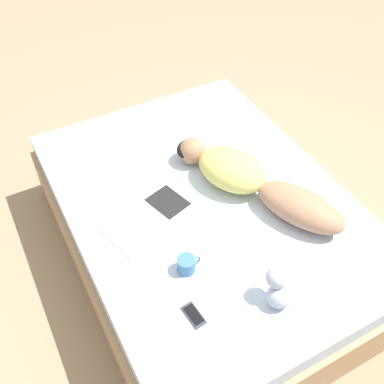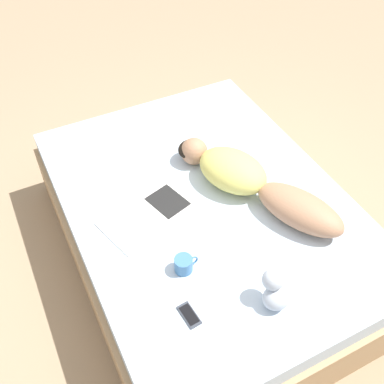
{
  "view_description": "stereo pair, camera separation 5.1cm",
  "coord_description": "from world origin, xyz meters",
  "px_view_note": "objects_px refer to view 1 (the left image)",
  "views": [
    {
      "loc": [
        -0.93,
        -1.56,
        2.49
      ],
      "look_at": [
        -0.07,
        0.04,
        0.59
      ],
      "focal_mm": 42.0,
      "sensor_mm": 36.0,
      "label": 1
    },
    {
      "loc": [
        -0.89,
        -1.58,
        2.49
      ],
      "look_at": [
        -0.07,
        0.04,
        0.59
      ],
      "focal_mm": 42.0,
      "sensor_mm": 36.0,
      "label": 2
    }
  ],
  "objects_px": {
    "person": "(251,180)",
    "coffee_mug": "(187,264)",
    "open_magazine": "(151,214)",
    "cell_phone": "(194,315)"
  },
  "relations": [
    {
      "from": "open_magazine",
      "to": "cell_phone",
      "type": "distance_m",
      "value": 0.68
    },
    {
      "from": "person",
      "to": "coffee_mug",
      "type": "height_order",
      "value": "person"
    },
    {
      "from": "person",
      "to": "open_magazine",
      "type": "distance_m",
      "value": 0.62
    },
    {
      "from": "person",
      "to": "coffee_mug",
      "type": "bearing_deg",
      "value": -175.64
    },
    {
      "from": "coffee_mug",
      "to": "cell_phone",
      "type": "xyz_separation_m",
      "value": [
        -0.09,
        -0.25,
        -0.04
      ]
    },
    {
      "from": "coffee_mug",
      "to": "cell_phone",
      "type": "distance_m",
      "value": 0.27
    },
    {
      "from": "person",
      "to": "open_magazine",
      "type": "xyz_separation_m",
      "value": [
        -0.6,
        0.11,
        -0.09
      ]
    },
    {
      "from": "open_magazine",
      "to": "coffee_mug",
      "type": "height_order",
      "value": "coffee_mug"
    },
    {
      "from": "open_magazine",
      "to": "coffee_mug",
      "type": "bearing_deg",
      "value": -105.66
    },
    {
      "from": "person",
      "to": "coffee_mug",
      "type": "xyz_separation_m",
      "value": [
        -0.59,
        -0.31,
        -0.05
      ]
    }
  ]
}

